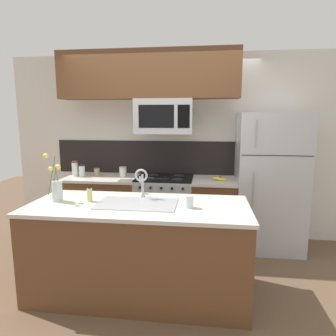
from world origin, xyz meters
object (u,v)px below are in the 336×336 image
at_px(sink_faucet, 142,179).
at_px(dish_soap_bottle, 90,195).
at_px(flower_vase, 57,189).
at_px(storage_jar_short, 97,172).
at_px(storage_jar_tall, 75,169).
at_px(storage_jar_medium, 82,171).
at_px(storage_jar_squat, 123,172).
at_px(drinking_glass, 189,202).
at_px(refrigerator, 269,182).
at_px(stove_range, 165,210).
at_px(banana_bunch, 220,179).
at_px(microwave, 164,116).

height_order(sink_faucet, dish_soap_bottle, sink_faucet).
bearing_deg(flower_vase, storage_jar_short, 93.16).
distance_m(storage_jar_tall, storage_jar_medium, 0.10).
height_order(sink_faucet, flower_vase, flower_vase).
bearing_deg(storage_jar_squat, drinking_glass, -53.22).
xyz_separation_m(storage_jar_squat, flower_vase, (-0.31, -1.28, 0.05)).
distance_m(refrigerator, dish_soap_bottle, 2.32).
bearing_deg(stove_range, banana_bunch, -4.65).
distance_m(storage_jar_squat, drinking_glass, 1.67).
height_order(storage_jar_tall, flower_vase, flower_vase).
relative_size(banana_bunch, drinking_glass, 1.65).
bearing_deg(refrigerator, storage_jar_medium, -179.06).
bearing_deg(storage_jar_short, flower_vase, -86.84).
relative_size(storage_jar_tall, storage_jar_short, 1.68).
bearing_deg(storage_jar_squat, flower_vase, -103.37).
relative_size(stove_range, banana_bunch, 4.88).
bearing_deg(storage_jar_medium, banana_bunch, -1.15).
xyz_separation_m(dish_soap_bottle, flower_vase, (-0.32, -0.03, 0.05)).
xyz_separation_m(dish_soap_bottle, drinking_glass, (0.98, -0.08, -0.01)).
bearing_deg(storage_jar_medium, drinking_glass, -39.13).
relative_size(storage_jar_short, drinking_glass, 1.11).
distance_m(refrigerator, storage_jar_squat, 1.97).
height_order(stove_range, flower_vase, flower_vase).
relative_size(storage_jar_squat, sink_faucet, 0.46).
bearing_deg(flower_vase, dish_soap_bottle, 4.85).
height_order(stove_range, banana_bunch, banana_bunch).
xyz_separation_m(stove_range, flower_vase, (-0.90, -1.25, 0.57)).
height_order(microwave, storage_jar_squat, microwave).
bearing_deg(storage_jar_medium, storage_jar_tall, 179.72).
xyz_separation_m(stove_range, drinking_glass, (0.41, -1.30, 0.51)).
distance_m(microwave, dish_soap_bottle, 1.53).
bearing_deg(sink_faucet, flower_vase, -164.96).
xyz_separation_m(banana_bunch, dish_soap_bottle, (-1.31, -1.16, 0.05)).
relative_size(banana_bunch, dish_soap_bottle, 1.16).
xyz_separation_m(storage_jar_squat, banana_bunch, (1.33, -0.10, -0.05)).
relative_size(storage_jar_short, sink_faucet, 0.42).
relative_size(microwave, refrigerator, 0.42).
bearing_deg(stove_range, dish_soap_bottle, -115.16).
bearing_deg(storage_jar_medium, refrigerator, 0.94).
bearing_deg(storage_jar_short, storage_jar_medium, -165.22).
height_order(storage_jar_medium, dish_soap_bottle, same).
bearing_deg(flower_vase, storage_jar_medium, 102.35).
bearing_deg(banana_bunch, dish_soap_bottle, -138.46).
relative_size(storage_jar_medium, sink_faucet, 0.54).
relative_size(storage_jar_medium, banana_bunch, 0.87).
xyz_separation_m(storage_jar_short, sink_faucet, (0.88, -1.06, 0.13)).
relative_size(stove_range, storage_jar_medium, 5.61).
bearing_deg(storage_jar_squat, banana_bunch, -4.14).
xyz_separation_m(storage_jar_tall, drinking_glass, (1.68, -1.28, -0.05)).
bearing_deg(stove_range, flower_vase, -125.73).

